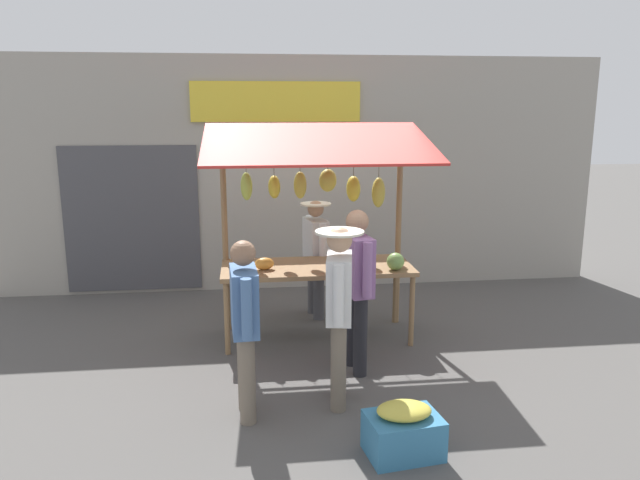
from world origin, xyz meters
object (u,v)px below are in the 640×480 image
object	(u,v)px
vendor_with_sunhat	(316,250)
shopper_with_shopping_bag	(245,318)
produce_crate_near	(403,431)
market_stall	(320,208)
shopper_in_striped_shirt	(339,301)
shopper_with_ponytail	(357,279)

from	to	relation	value
vendor_with_sunhat	shopper_with_shopping_bag	distance (m)	2.70
vendor_with_sunhat	produce_crate_near	distance (m)	3.41
market_stall	shopper_in_striped_shirt	world-z (taller)	market_stall
market_stall	produce_crate_near	size ratio (longest dim) A/B	4.01
market_stall	shopper_with_ponytail	xyz separation A→B (m)	(-0.26, 0.99, -0.56)
shopper_with_shopping_bag	produce_crate_near	world-z (taller)	shopper_with_shopping_bag
shopper_with_ponytail	shopper_with_shopping_bag	size ratio (longest dim) A/B	1.06
vendor_with_sunhat	shopper_in_striped_shirt	xyz separation A→B (m)	(0.06, 2.41, 0.10)
vendor_with_sunhat	shopper_in_striped_shirt	distance (m)	2.41
shopper_with_ponytail	produce_crate_near	distance (m)	1.79
vendor_with_sunhat	shopper_with_shopping_bag	world-z (taller)	shopper_with_shopping_bag
vendor_with_sunhat	produce_crate_near	size ratio (longest dim) A/B	2.45
shopper_in_striped_shirt	shopper_with_shopping_bag	distance (m)	0.85
market_stall	produce_crate_near	xyz separation A→B (m)	(-0.35, 2.60, -1.34)
market_stall	shopper_with_ponytail	size ratio (longest dim) A/B	1.48
shopper_with_shopping_bag	shopper_with_ponytail	bearing A→B (deg)	-57.21
shopper_in_striped_shirt	shopper_with_shopping_bag	world-z (taller)	shopper_in_striped_shirt
market_stall	shopper_in_striped_shirt	xyz separation A→B (m)	(0.03, 1.69, -0.56)
market_stall	shopper_with_shopping_bag	xyz separation A→B (m)	(0.87, 1.83, -0.63)
market_stall	shopper_with_shopping_bag	bearing A→B (deg)	64.59
market_stall	produce_crate_near	distance (m)	2.95
market_stall	vendor_with_sunhat	bearing A→B (deg)	-92.81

